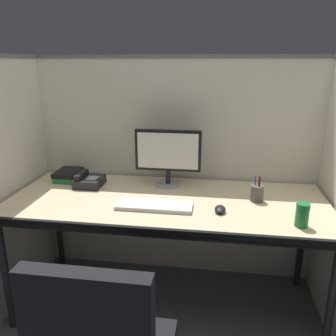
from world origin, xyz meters
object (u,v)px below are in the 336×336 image
object	(u,v)px
soda_can	(302,215)
computer_mouse	(220,209)
monitor_center	(168,154)
desk_phone	(89,181)
desk	(166,207)
pen_cup	(257,193)
keyboard_main	(154,206)
book_stack	(69,175)

from	to	relation	value
soda_can	computer_mouse	bearing A→B (deg)	164.57
computer_mouse	monitor_center	bearing A→B (deg)	131.97
monitor_center	desk_phone	bearing A→B (deg)	-170.61
desk	soda_can	size ratio (longest dim) A/B	15.57
pen_cup	soda_can	size ratio (longest dim) A/B	1.30
monitor_center	keyboard_main	bearing A→B (deg)	-93.22
keyboard_main	book_stack	size ratio (longest dim) A/B	2.03
monitor_center	keyboard_main	distance (m)	0.43
soda_can	pen_cup	bearing A→B (deg)	121.97
desk	pen_cup	world-z (taller)	pen_cup
desk	book_stack	distance (m)	0.78
computer_mouse	desk_phone	world-z (taller)	desk_phone
book_stack	pen_cup	xyz separation A→B (m)	(1.26, -0.21, 0.02)
monitor_center	keyboard_main	size ratio (longest dim) A/B	1.00
book_stack	computer_mouse	bearing A→B (deg)	-20.80
keyboard_main	desk	bearing A→B (deg)	67.67
monitor_center	soda_can	size ratio (longest dim) A/B	3.52
computer_mouse	pen_cup	xyz separation A→B (m)	(0.21, 0.19, 0.03)
pen_cup	book_stack	bearing A→B (deg)	170.71
desk	monitor_center	bearing A→B (deg)	96.42
monitor_center	computer_mouse	bearing A→B (deg)	-48.03
desk	pen_cup	bearing A→B (deg)	6.67
soda_can	monitor_center	bearing A→B (deg)	146.48
computer_mouse	desk_phone	distance (m)	0.92
desk	book_stack	world-z (taller)	book_stack
keyboard_main	computer_mouse	distance (m)	0.37
monitor_center	pen_cup	xyz separation A→B (m)	(0.56, -0.19, -0.17)
desk_phone	soda_can	xyz separation A→B (m)	(1.27, -0.41, 0.03)
monitor_center	desk	bearing A→B (deg)	-83.58
computer_mouse	keyboard_main	bearing A→B (deg)	178.67
desk	computer_mouse	size ratio (longest dim) A/B	19.79
computer_mouse	soda_can	distance (m)	0.42
keyboard_main	pen_cup	distance (m)	0.61
book_stack	desk_phone	bearing A→B (deg)	-28.47
desk	keyboard_main	distance (m)	0.14
monitor_center	keyboard_main	xyz separation A→B (m)	(-0.02, -0.38, -0.20)
desk	soda_can	distance (m)	0.77
desk	pen_cup	distance (m)	0.54
computer_mouse	soda_can	world-z (taller)	soda_can
desk	desk_phone	size ratio (longest dim) A/B	10.00
keyboard_main	soda_can	world-z (taller)	soda_can
pen_cup	desk	bearing A→B (deg)	-173.33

